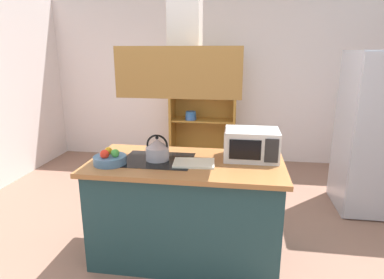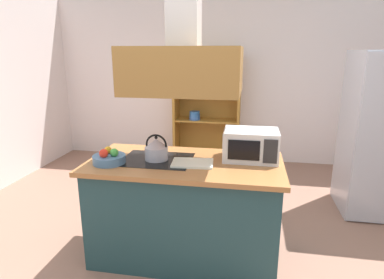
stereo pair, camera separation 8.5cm
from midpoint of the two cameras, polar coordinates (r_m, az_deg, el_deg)
ground_plane at (r=3.10m, az=3.25°, el=-20.60°), size 7.80×7.80×0.00m
wall_back at (r=5.53m, az=7.32°, el=10.25°), size 6.00×0.12×2.70m
kitchen_island at (r=2.97m, az=-0.38°, el=-12.01°), size 1.66×0.85×0.90m
range_hood at (r=2.64m, az=-0.43°, el=14.36°), size 0.90×0.70×1.22m
dish_cabinet at (r=5.42m, az=3.07°, el=4.22°), size 1.07×0.40×1.78m
kettle at (r=2.82m, az=-5.38°, el=-1.70°), size 0.20×0.20×0.22m
cutting_board at (r=2.72m, az=0.98°, el=-4.14°), size 0.36×0.27×0.02m
microwave at (r=2.86m, az=11.05°, el=-0.92°), size 0.46×0.35×0.26m
fruit_bowl at (r=2.81m, az=-13.42°, el=-3.18°), size 0.27×0.27×0.14m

